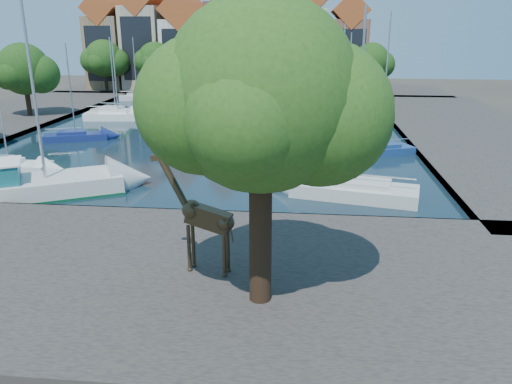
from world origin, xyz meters
TOP-DOWN VIEW (x-y plane):
  - ground at (0.00, 0.00)m, footprint 160.00×160.00m
  - water_basin at (0.00, 24.00)m, footprint 38.00×50.00m
  - near_quay at (0.00, -7.00)m, footprint 50.00×14.00m
  - far_quay at (0.00, 56.00)m, footprint 60.00×16.00m
  - right_quay at (25.00, 24.00)m, footprint 14.00×52.00m
  - plane_tree at (7.62, -9.01)m, footprint 8.32×6.40m
  - townhouse_west_end at (-23.00, 55.99)m, footprint 5.44×9.18m
  - townhouse_west_mid at (-17.00, 55.99)m, footprint 5.94×9.18m
  - townhouse_west_inner at (-10.50, 55.99)m, footprint 6.43×9.18m
  - townhouse_center at (-4.00, 55.99)m, footprint 5.44×9.18m
  - townhouse_east_inner at (2.00, 55.99)m, footprint 5.94×9.18m
  - townhouse_east_mid at (8.50, 55.99)m, footprint 6.43×9.18m
  - townhouse_east_end at (15.00, 55.99)m, footprint 5.44×9.18m
  - far_tree_far_west at (-21.90, 50.49)m, footprint 7.28×5.60m
  - far_tree_west at (-13.91, 50.49)m, footprint 6.76×5.20m
  - far_tree_mid_west at (-5.89, 50.49)m, footprint 7.80×6.00m
  - far_tree_mid_east at (2.10, 50.49)m, footprint 7.02×5.40m
  - far_tree_east at (10.11, 50.49)m, footprint 7.54×5.80m
  - far_tree_far_east at (18.09, 50.49)m, footprint 6.76×5.20m
  - side_tree_left_far at (-21.90, 27.99)m, footprint 7.28×5.60m
  - giraffe_statue at (5.01, -7.01)m, footprint 3.34×0.99m
  - motorsailer at (-8.35, 1.81)m, footprint 11.84×8.50m
  - sailboat_left_a at (-12.00, 7.20)m, footprint 5.84×2.21m
  - sailboat_left_b at (-12.00, 17.93)m, footprint 5.87×3.78m
  - sailboat_left_c at (-12.00, 28.73)m, footprint 7.49×3.30m
  - sailboat_left_d at (-13.26, 31.23)m, footprint 5.93×3.16m
  - sailboat_left_e at (-15.00, 44.00)m, footprint 5.15×2.80m
  - sailboat_right_a at (12.00, 4.14)m, footprint 7.92×4.22m
  - sailboat_right_b at (15.00, 15.10)m, footprint 5.77×3.88m
  - sailboat_right_c at (12.90, 33.60)m, footprint 6.27×3.95m
  - sailboat_right_d at (14.09, 39.13)m, footprint 5.80×3.15m

SIDE VIEW (x-z plane):
  - ground at x=0.00m, z-range 0.00..0.00m
  - water_basin at x=0.00m, z-range 0.00..0.08m
  - near_quay at x=0.00m, z-range 0.00..0.50m
  - far_quay at x=0.00m, z-range 0.00..0.50m
  - right_quay at x=25.00m, z-range 0.00..0.50m
  - sailboat_left_b at x=-12.00m, z-range -3.73..4.82m
  - sailboat_right_b at x=15.00m, z-range -4.89..6.09m
  - sailboat_left_e at x=-15.00m, z-range -3.66..4.87m
  - sailboat_left_a at x=-12.00m, z-range -4.30..5.52m
  - sailboat_right_c at x=12.90m, z-range -4.46..5.75m
  - sailboat_left_d at x=-13.26m, z-range -3.73..5.06m
  - sailboat_right_d at x=14.09m, z-range -3.94..5.30m
  - sailboat_left_c at x=-12.00m, z-range -4.78..6.15m
  - sailboat_right_a at x=12.00m, z-range -4.84..6.22m
  - motorsailer at x=-8.35m, z-range -4.95..6.92m
  - giraffe_statue at x=5.01m, z-range 0.46..5.24m
  - far_tree_west at x=-13.91m, z-range 1.40..8.76m
  - far_tree_far_east at x=18.09m, z-range 1.40..8.76m
  - far_tree_mid_east at x=2.10m, z-range 1.37..8.89m
  - far_tree_far_west at x=-21.90m, z-range 1.34..9.02m
  - far_tree_east at x=10.11m, z-range 1.32..9.16m
  - far_tree_mid_west at x=-5.89m, z-range 1.29..9.29m
  - side_tree_left_far at x=-21.90m, z-range 1.44..9.32m
  - townhouse_east_end at x=15.00m, z-range -0.11..14.32m
  - townhouse_west_inner at x=-10.50m, z-range -0.22..14.92m
  - townhouse_west_end at x=-23.00m, z-range -0.11..14.83m
  - plane_tree at x=7.62m, z-range 2.36..12.98m
  - townhouse_east_inner at x=2.00m, z-range -0.16..15.63m
  - townhouse_east_mid at x=8.50m, z-range -0.22..16.43m
  - townhouse_west_mid at x=-17.00m, z-range -0.16..16.63m
  - townhouse_center at x=-4.00m, z-range -0.10..16.83m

